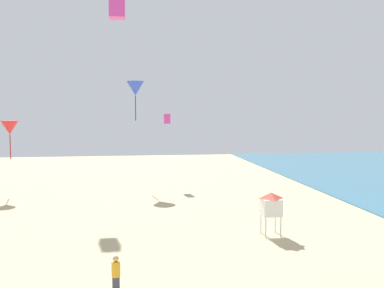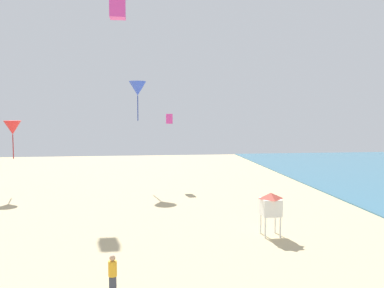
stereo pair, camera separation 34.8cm
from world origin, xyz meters
TOP-DOWN VIEW (x-y plane):
  - kite_flyer at (2.68, 6.20)m, footprint 0.34×0.34m
  - lifeguard_stand at (11.32, 13.03)m, footprint 1.10×1.10m
  - kite_magenta_box at (6.67, 31.60)m, footprint 0.64×0.64m
  - kite_blue_delta at (3.48, 31.97)m, footprint 1.75×1.75m
  - kite_red_delta at (-7.81, 28.82)m, footprint 1.54×1.54m
  - kite_magenta_box_2 at (2.38, 17.67)m, footprint 1.01×1.01m

SIDE VIEW (x-z plane):
  - kite_flyer at x=2.68m, z-range 0.10..1.74m
  - lifeguard_stand at x=11.32m, z-range 0.56..3.11m
  - kite_red_delta at x=-7.81m, z-range 4.16..7.67m
  - kite_magenta_box at x=6.67m, z-range 6.16..7.17m
  - kite_blue_delta at x=3.48m, z-range 7.74..11.73m
  - kite_magenta_box_2 at x=2.38m, z-range 13.36..14.95m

